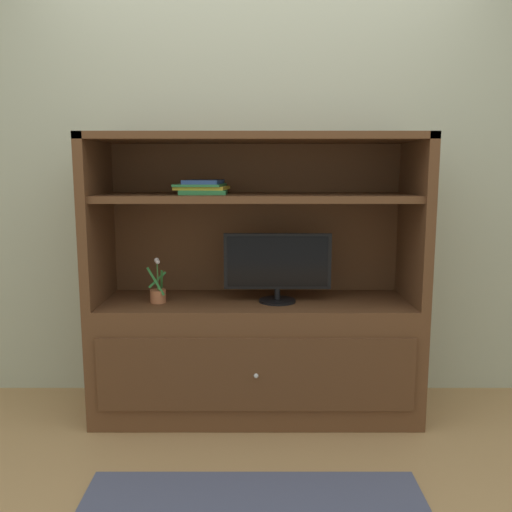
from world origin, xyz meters
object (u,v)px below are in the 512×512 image
media_console (256,326)px  potted_plant (158,293)px  tv_monitor (278,265)px  magazine_stack (203,187)px

media_console → potted_plant: media_console is taller
media_console → tv_monitor: size_ratio=3.05×
tv_monitor → magazine_stack: (-0.39, 0.04, 0.41)m
magazine_stack → media_console: bearing=0.5°
media_console → potted_plant: size_ratio=7.19×
media_console → magazine_stack: media_console is taller
tv_monitor → potted_plant: bearing=-178.9°
tv_monitor → potted_plant: size_ratio=2.36×
potted_plant → magazine_stack: bearing=12.8°
potted_plant → media_console: bearing=6.3°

